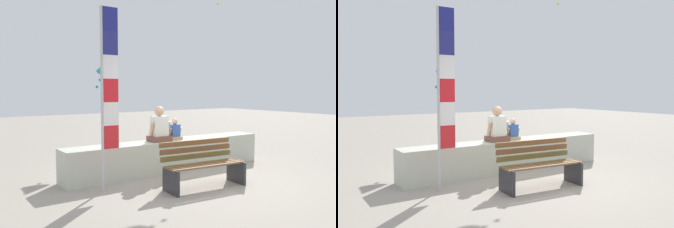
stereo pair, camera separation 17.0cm
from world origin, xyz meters
TOP-DOWN VIEW (x-y plane):
  - ground_plane at (0.00, 0.00)m, footprint 40.00×40.00m
  - seawall_ledge at (0.00, 1.20)m, footprint 5.01×0.62m
  - park_bench at (-0.26, -0.28)m, footprint 1.68×0.73m
  - person_adult at (-0.30, 1.17)m, footprint 0.51×0.38m
  - person_child at (0.13, 1.17)m, footprint 0.32×0.24m
  - flag_banner at (-1.85, 0.54)m, footprint 0.35×0.05m
  - kite_teal at (-0.50, 3.48)m, footprint 0.60×0.64m

SIDE VIEW (x-z plane):
  - ground_plane at x=0.00m, z-range 0.00..0.00m
  - seawall_ledge at x=0.00m, z-range 0.00..0.71m
  - park_bench at x=-0.26m, z-range -0.02..0.86m
  - person_child at x=0.13m, z-range 0.65..1.14m
  - person_adult at x=-0.30m, z-range 0.62..1.41m
  - flag_banner at x=-1.85m, z-range 0.23..3.58m
  - kite_teal at x=-0.50m, z-range 2.04..2.88m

